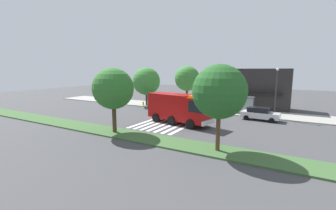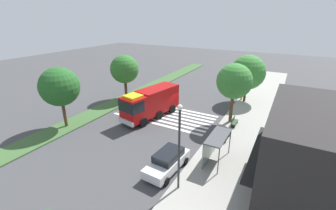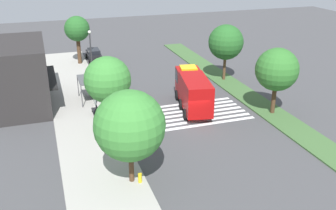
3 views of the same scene
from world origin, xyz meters
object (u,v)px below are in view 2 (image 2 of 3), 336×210
(bus_stop_shelter, at_px, (214,142))
(fire_hydrant, at_px, (241,97))
(sidewalk_tree_far_west, at_px, (248,72))
(median_tree_west, at_px, (60,87))
(bench_near_shelter, at_px, (225,135))
(parked_car_west, at_px, (167,161))
(sidewalk_tree_west, at_px, (234,81))
(median_tree_far_west, at_px, (124,69))
(street_lamp, at_px, (179,142))
(bench_west_of_shelter, at_px, (234,122))
(fire_truck, at_px, (150,102))

(bus_stop_shelter, height_order, fire_hydrant, bus_stop_shelter)
(bus_stop_shelter, distance_m, sidewalk_tree_far_west, 16.66)
(fire_hydrant, bearing_deg, median_tree_west, -40.07)
(bench_near_shelter, relative_size, sidewalk_tree_far_west, 0.24)
(parked_car_west, distance_m, sidewalk_tree_west, 12.44)
(sidewalk_tree_west, distance_m, fire_hydrant, 9.58)
(median_tree_far_west, bearing_deg, sidewalk_tree_far_west, 114.40)
(street_lamp, bearing_deg, bench_near_shelter, 173.10)
(parked_car_west, bearing_deg, fire_hydrant, 178.53)
(sidewalk_tree_west, bearing_deg, street_lamp, -1.75)
(bench_near_shelter, bearing_deg, fire_hydrant, -174.91)
(fire_hydrant, bearing_deg, sidewalk_tree_far_west, 52.37)
(street_lamp, relative_size, median_tree_west, 0.97)
(bench_west_of_shelter, bearing_deg, sidewalk_tree_west, -140.67)
(fire_truck, relative_size, sidewalk_tree_west, 1.24)
(median_tree_far_west, xyz_separation_m, median_tree_west, (10.93, -0.00, 0.22))
(bus_stop_shelter, xyz_separation_m, sidewalk_tree_far_west, (-16.45, -0.67, 2.58))
(bench_near_shelter, bearing_deg, bench_west_of_shelter, 180.00)
(median_tree_far_west, relative_size, fire_hydrant, 9.39)
(parked_car_west, relative_size, bus_stop_shelter, 1.36)
(sidewalk_tree_far_west, distance_m, sidewalk_tree_west, 8.02)
(parked_car_west, bearing_deg, median_tree_far_west, -127.48)
(bench_near_shelter, height_order, median_tree_west, median_tree_west)
(median_tree_far_west, xyz_separation_m, fire_hydrant, (-7.74, 15.70, -4.12))
(street_lamp, xyz_separation_m, sidewalk_tree_far_west, (-21.07, 0.40, 0.46))
(parked_car_west, distance_m, sidewalk_tree_far_west, 19.93)
(bus_stop_shelter, xyz_separation_m, median_tree_west, (1.83, -16.88, 2.94))
(parked_car_west, height_order, street_lamp, street_lamp)
(fire_truck, height_order, sidewalk_tree_far_west, sidewalk_tree_far_west)
(fire_truck, relative_size, bench_west_of_shelter, 5.41)
(fire_hydrant, bearing_deg, bench_west_of_shelter, 7.11)
(median_tree_west, bearing_deg, fire_truck, 134.39)
(bench_near_shelter, distance_m, street_lamp, 9.33)
(bus_stop_shelter, bearing_deg, fire_truck, -117.01)
(fire_truck, bearing_deg, bench_west_of_shelter, 116.01)
(street_lamp, xyz_separation_m, median_tree_west, (-2.78, -15.80, 0.82))
(sidewalk_tree_far_west, distance_m, median_tree_west, 24.43)
(parked_car_west, xyz_separation_m, bench_near_shelter, (-7.03, 2.84, -0.28))
(bus_stop_shelter, xyz_separation_m, sidewalk_tree_west, (-8.45, -0.67, 3.22))
(parked_car_west, xyz_separation_m, bench_west_of_shelter, (-10.70, 2.84, -0.28))
(sidewalk_tree_far_west, bearing_deg, fire_truck, -38.83)
(bus_stop_shelter, relative_size, street_lamp, 0.53)
(parked_car_west, bearing_deg, bench_west_of_shelter, 168.55)
(fire_truck, distance_m, fire_hydrant, 14.74)
(bench_west_of_shelter, xyz_separation_m, sidewalk_tree_west, (-0.78, -0.64, 4.52))
(sidewalk_tree_far_west, relative_size, sidewalk_tree_west, 0.97)
(street_lamp, height_order, sidewalk_tree_far_west, sidewalk_tree_far_west)
(sidewalk_tree_far_west, relative_size, median_tree_west, 0.99)
(bus_stop_shelter, relative_size, bench_near_shelter, 2.19)
(street_lamp, relative_size, sidewalk_tree_west, 0.94)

